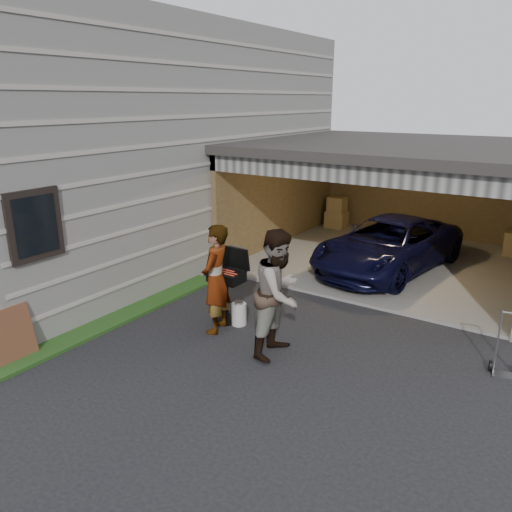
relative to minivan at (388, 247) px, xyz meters
The scene contains 11 objects.
ground 5.81m from the minivan, 98.77° to the right, with size 80.00×80.00×0.00m, color black.
house 7.41m from the minivan, 166.02° to the right, with size 7.00×11.00×5.50m, color #474744.
groundcover_strip 7.43m from the minivan, 115.00° to the right, with size 0.50×8.00×0.06m, color #193814.
garage 1.67m from the minivan, 96.31° to the left, with size 6.80×6.30×2.90m.
minivan is the anchor object (origin of this frame).
woman 4.82m from the minivan, 106.71° to the right, with size 0.69×0.45×1.88m, color silver.
man 4.71m from the minivan, 90.99° to the right, with size 0.98×0.76×2.01m, color #4D2C1E.
bbq_grill 4.40m from the minivan, 109.68° to the right, with size 0.60×0.52×1.33m.
propane_tank 4.39m from the minivan, 105.89° to the right, with size 0.27×0.27×0.40m, color silver.
plywood_panel 7.93m from the minivan, 114.46° to the right, with size 0.04×0.77×0.86m, color #522C1C.
hand_truck 4.57m from the minivan, 48.76° to the right, with size 0.43×0.37×0.98m.
Camera 1 is at (4.46, -5.06, 3.84)m, focal length 35.00 mm.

